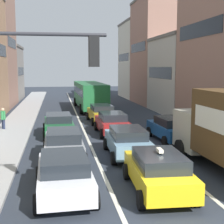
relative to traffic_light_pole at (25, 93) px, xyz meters
name	(u,v)px	position (x,y,z in m)	size (l,w,h in m)	color
ground_plane	(176,214)	(4.45, 0.06, -3.82)	(140.00, 140.00, 0.00)	#2B313B
sidewalk_left	(21,119)	(-2.25, 20.06, -3.75)	(2.60, 64.00, 0.14)	#9F9F9F
lane_stripe_left	(78,118)	(2.75, 20.06, -3.81)	(0.16, 60.00, 0.01)	silver
lane_stripe_right	(116,117)	(6.15, 20.06, -3.81)	(0.16, 60.00, 0.01)	silver
building_row_right	(192,56)	(14.35, 22.57, 1.86)	(7.20, 43.90, 13.32)	beige
traffic_light_pole	(25,93)	(0.00, 0.00, 0.00)	(3.58, 0.38, 5.50)	#2D2D33
taxi_centre_lane_front	(158,171)	(4.43, 1.90, -3.02)	(2.24, 4.39, 1.66)	yellow
sedan_left_lane_front	(64,173)	(1.06, 2.19, -3.02)	(2.15, 4.35, 1.49)	silver
sedan_centre_lane_second	(127,141)	(4.37, 6.88, -3.02)	(2.14, 4.34, 1.49)	#759EB7
wagon_left_lane_second	(64,144)	(1.15, 6.81, -3.02)	(2.08, 4.31, 1.49)	gray
hatchback_centre_lane_third	(112,123)	(4.55, 12.63, -3.02)	(2.10, 4.32, 1.49)	#A51E1E
sedan_left_lane_third	(59,124)	(0.95, 12.63, -3.02)	(2.18, 4.36, 1.49)	#19592D
coupe_centre_lane_fourth	(101,113)	(4.48, 17.52, -3.02)	(2.19, 4.36, 1.49)	#B29319
sedan_right_lane_behind_truck	(171,128)	(7.79, 9.91, -3.02)	(2.18, 4.36, 1.49)	#194C8C
bus_mid_queue_primary	(90,94)	(4.37, 25.82, -2.06)	(3.00, 10.56, 2.90)	#1E6033
pedestrian_near_kerb	(3,118)	(-2.95, 15.10, -2.87)	(0.35, 0.46, 1.66)	#262D47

